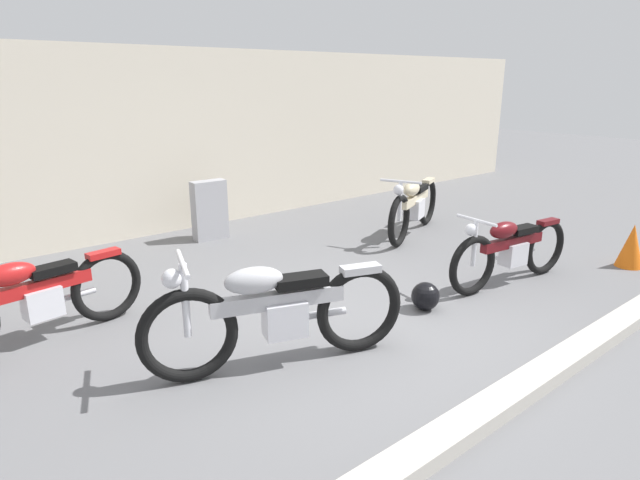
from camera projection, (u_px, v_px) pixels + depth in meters
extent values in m
plane|color=slate|center=(361.00, 334.00, 4.98)|extent=(40.00, 40.00, 0.00)
cube|color=beige|center=(150.00, 143.00, 7.95)|extent=(18.00, 0.30, 2.73)
cube|color=#B7B2A8|center=(505.00, 399.00, 3.86)|extent=(18.00, 0.24, 0.12)
cube|color=#9E9EA3|center=(210.00, 210.00, 7.83)|extent=(0.51, 0.23, 0.87)
sphere|color=black|center=(425.00, 296.00, 5.47)|extent=(0.29, 0.29, 0.29)
cone|color=orange|center=(631.00, 246.00, 6.70)|extent=(0.32, 0.32, 0.55)
torus|color=black|center=(107.00, 286.00, 5.19)|extent=(0.71, 0.19, 0.70)
cube|color=silver|center=(42.00, 303.00, 4.75)|extent=(0.33, 0.24, 0.27)
cube|color=#B21919|center=(34.00, 288.00, 4.67)|extent=(0.99, 0.24, 0.12)
ellipsoid|color=#B21919|center=(9.00, 274.00, 4.50)|extent=(0.45, 0.25, 0.19)
cube|color=black|center=(52.00, 269.00, 4.76)|extent=(0.41, 0.23, 0.08)
cube|color=#B21919|center=(103.00, 254.00, 5.09)|extent=(0.32, 0.16, 0.06)
cylinder|color=silver|center=(60.00, 300.00, 4.98)|extent=(0.68, 0.15, 0.06)
torus|color=black|center=(188.00, 336.00, 4.10)|extent=(0.77, 0.35, 0.78)
torus|color=black|center=(360.00, 309.00, 4.57)|extent=(0.77, 0.35, 0.78)
cube|color=silver|center=(285.00, 318.00, 4.35)|extent=(0.39, 0.31, 0.30)
cube|color=#ADADB2|center=(278.00, 300.00, 4.28)|extent=(1.07, 0.46, 0.13)
ellipsoid|color=#ADADB2|center=(254.00, 280.00, 4.16)|extent=(0.51, 0.36, 0.21)
cube|color=black|center=(301.00, 281.00, 4.30)|extent=(0.47, 0.32, 0.09)
cube|color=#ADADB2|center=(360.00, 269.00, 4.47)|extent=(0.36, 0.23, 0.06)
cylinder|color=silver|center=(185.00, 301.00, 4.01)|extent=(0.06, 0.06, 0.59)
cylinder|color=silver|center=(182.00, 264.00, 3.93)|extent=(0.24, 0.60, 0.04)
sphere|color=silver|center=(172.00, 279.00, 3.93)|extent=(0.15, 0.15, 0.15)
cylinder|color=silver|center=(305.00, 317.00, 4.55)|extent=(0.72, 0.31, 0.06)
torus|color=black|center=(472.00, 266.00, 5.79)|extent=(0.68, 0.17, 0.67)
torus|color=black|center=(545.00, 247.00, 6.43)|extent=(0.68, 0.17, 0.67)
cube|color=silver|center=(513.00, 254.00, 6.13)|extent=(0.32, 0.22, 0.26)
cube|color=#590F14|center=(512.00, 242.00, 6.06)|extent=(0.95, 0.21, 0.11)
ellipsoid|color=#590F14|center=(504.00, 230.00, 5.93)|extent=(0.43, 0.24, 0.18)
cube|color=black|center=(523.00, 230.00, 6.11)|extent=(0.39, 0.21, 0.07)
cube|color=#590F14|center=(548.00, 222.00, 6.34)|extent=(0.31, 0.15, 0.06)
cylinder|color=silver|center=(474.00, 243.00, 5.72)|extent=(0.05, 0.05, 0.51)
cylinder|color=silver|center=(476.00, 220.00, 5.64)|extent=(0.10, 0.54, 0.03)
sphere|color=silver|center=(471.00, 230.00, 5.63)|extent=(0.13, 0.13, 0.13)
cylinder|color=silver|center=(515.00, 254.00, 6.33)|extent=(0.65, 0.14, 0.06)
torus|color=black|center=(399.00, 221.00, 7.49)|extent=(0.72, 0.37, 0.74)
torus|color=black|center=(427.00, 202.00, 8.66)|extent=(0.72, 0.37, 0.74)
cube|color=silver|center=(415.00, 209.00, 8.11)|extent=(0.38, 0.31, 0.28)
cube|color=beige|center=(415.00, 199.00, 8.02)|extent=(1.00, 0.50, 0.12)
ellipsoid|color=beige|center=(412.00, 189.00, 7.81)|extent=(0.49, 0.36, 0.20)
cube|color=black|center=(419.00, 188.00, 8.14)|extent=(0.45, 0.33, 0.08)
cube|color=beige|center=(429.00, 181.00, 8.56)|extent=(0.35, 0.24, 0.06)
cylinder|color=silver|center=(400.00, 201.00, 7.41)|extent=(0.06, 0.06, 0.56)
cylinder|color=silver|center=(401.00, 181.00, 7.33)|extent=(0.26, 0.56, 0.04)
sphere|color=silver|center=(398.00, 190.00, 7.29)|extent=(0.14, 0.14, 0.14)
cylinder|color=silver|center=(412.00, 210.00, 8.36)|extent=(0.68, 0.33, 0.06)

